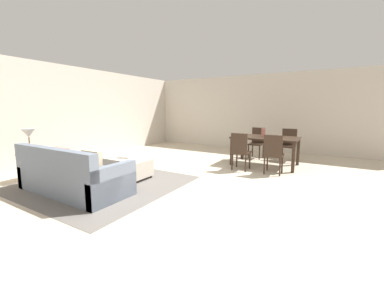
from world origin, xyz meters
TOP-DOWN VIEW (x-y plane):
  - ground_plane at (0.00, 0.00)m, footprint 10.80×10.80m
  - wall_back at (0.00, 5.00)m, footprint 9.00×0.12m
  - wall_left at (-4.50, 0.50)m, footprint 0.12×11.00m
  - area_rug at (-1.89, -0.56)m, footprint 3.00×2.80m
  - couch at (-1.94, -1.18)m, footprint 2.16×0.91m
  - ottoman_table at (-1.84, 0.01)m, footprint 1.17×0.54m
  - side_table at (-3.32, -1.19)m, footprint 0.40×0.40m
  - table_lamp at (-3.32, -1.19)m, footprint 0.26×0.26m
  - dining_table at (0.54, 2.70)m, footprint 1.65×1.00m
  - dining_chair_near_left at (0.15, 1.84)m, footprint 0.40×0.40m
  - dining_chair_near_right at (0.93, 1.87)m, footprint 0.41×0.41m
  - dining_chair_far_left at (0.10, 3.54)m, footprint 0.43×0.43m
  - dining_chair_far_right at (0.99, 3.58)m, footprint 0.40×0.40m
  - vase_centerpiece at (0.47, 2.73)m, footprint 0.10×0.10m
  - book_on_ottoman at (-1.89, 0.04)m, footprint 0.30×0.26m

SIDE VIEW (x-z plane):
  - ground_plane at x=0.00m, z-range 0.00..0.00m
  - area_rug at x=-1.89m, z-range 0.00..0.01m
  - ottoman_table at x=-1.84m, z-range 0.03..0.45m
  - couch at x=-1.94m, z-range -0.13..0.73m
  - book_on_ottoman at x=-1.89m, z-range 0.42..0.45m
  - side_table at x=-3.32m, z-range 0.17..0.74m
  - dining_chair_near_left at x=0.15m, z-range 0.06..0.98m
  - dining_chair_near_right at x=0.93m, z-range 0.06..0.98m
  - dining_chair_far_left at x=0.10m, z-range 0.06..0.98m
  - dining_chair_far_right at x=0.99m, z-range 0.06..0.98m
  - dining_table at x=0.54m, z-range 0.29..1.05m
  - vase_centerpiece at x=0.47m, z-range 0.76..0.97m
  - table_lamp at x=-3.32m, z-range 0.72..1.25m
  - wall_back at x=0.00m, z-range 0.00..2.70m
  - wall_left at x=-4.50m, z-range 0.00..2.70m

